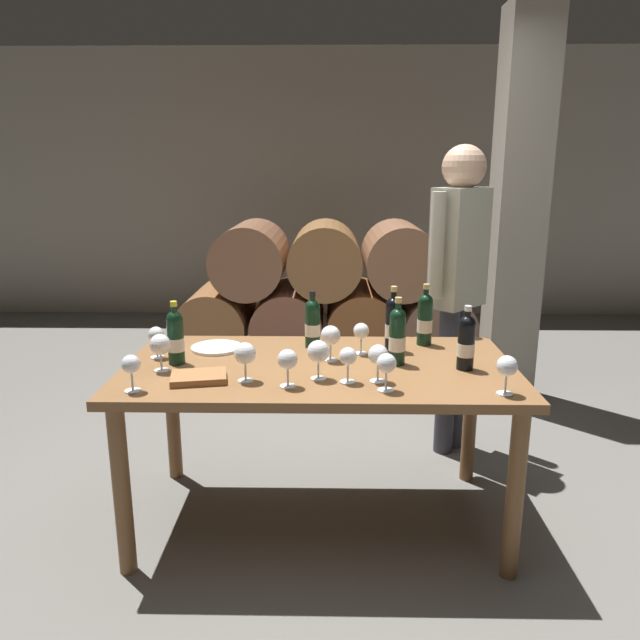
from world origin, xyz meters
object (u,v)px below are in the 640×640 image
Objects in this scene: wine_bottle_1 at (425,319)px; sommelier_presenting at (458,272)px; wine_glass_9 at (348,358)px; tasting_notebook at (199,377)px; wine_glass_3 at (131,366)px; dining_table at (319,384)px; wine_bottle_5 at (313,323)px; wine_glass_7 at (386,365)px; wine_bottle_3 at (176,337)px; wine_bottle_4 at (393,323)px; wine_glass_5 at (319,352)px; wine_glass_8 at (288,360)px; wine_glass_0 at (245,354)px; wine_bottle_2 at (397,336)px; wine_glass_11 at (507,367)px; wine_glass_2 at (331,336)px; serving_plate at (216,348)px; wine_glass_1 at (378,356)px; wine_glass_10 at (361,332)px; wine_glass_4 at (160,345)px; wine_glass_6 at (156,336)px; wine_bottle_0 at (466,342)px.

wine_bottle_1 is 0.52m from sommelier_presenting.
tasting_notebook is (-0.60, 0.01, -0.09)m from wine_glass_9.
tasting_notebook is at bearing 28.81° from wine_glass_3.
wine_bottle_5 is at bearing 97.95° from dining_table.
wine_glass_7 reaches higher than dining_table.
wine_bottle_4 is (0.97, 0.21, 0.01)m from wine_bottle_3.
wine_glass_8 is (-0.12, -0.09, -0.01)m from wine_glass_5.
wine_glass_5 reaches higher than wine_glass_9.
wine_glass_7 is at bearing -9.95° from wine_glass_0.
wine_bottle_2 is 1.95× the size of wine_glass_11.
wine_glass_5 is at bearing 11.90° from wine_glass_3.
wine_glass_2 reaches higher than wine_glass_11.
wine_bottle_1 reaches higher than wine_glass_0.
serving_plate is at bearing 144.64° from wine_glass_7.
tasting_notebook is 1.58m from sommelier_presenting.
wine_glass_0 is at bearing -146.13° from wine_bottle_1.
wine_bottle_5 reaches higher than wine_glass_3.
serving_plate is at bearing 126.88° from wine_glass_8.
wine_bottle_3 is at bearing 165.40° from wine_glass_11.
wine_bottle_4 is 0.67m from wine_glass_8.
wine_bottle_5 reaches higher than wine_glass_5.
sommelier_presenting is (0.50, 0.97, 0.17)m from wine_glass_1.
wine_glass_10 is 0.96× the size of wine_glass_11.
wine_glass_10 is (0.19, 0.35, -0.01)m from wine_glass_5.
sommelier_presenting is (0.69, 0.70, 0.17)m from wine_glass_2.
wine_glass_4 is at bearing 161.77° from wine_glass_8.
wine_glass_4 is 0.79m from wine_glass_9.
wine_bottle_5 reaches higher than dining_table.
serving_plate is at bearing -174.50° from wine_bottle_1.
wine_glass_0 is 0.99× the size of wine_glass_5.
wine_glass_0 reaches higher than wine_glass_8.
wine_bottle_1 is at bearing 29.93° from wine_glass_2.
wine_bottle_3 is at bearing 112.01° from tasting_notebook.
serving_plate is (-0.76, 0.54, -0.10)m from wine_glass_7.
wine_glass_6 is at bearing 119.38° from tasting_notebook.
wine_bottle_5 is at bearing 154.73° from wine_bottle_0.
wine_glass_9 is at bearing 168.75° from wine_glass_11.
tasting_notebook reaches higher than dining_table.
wine_bottle_3 is (-0.96, -0.01, -0.01)m from wine_bottle_2.
wine_glass_9 reaches higher than dining_table.
wine_glass_2 is (-0.57, 0.10, -0.01)m from wine_bottle_0.
wine_glass_11 is (1.42, -0.00, 0.00)m from wine_glass_3.
sommelier_presenting reaches higher than wine_glass_2.
wine_bottle_5 is 1.86× the size of wine_glass_3.
wine_glass_11 is at bearing -17.14° from tasting_notebook.
wine_glass_0 is at bearing -169.58° from wine_bottle_0.
wine_glass_4 is 1.10× the size of wine_glass_9.
wine_bottle_4 is at bearing 12.33° from wine_bottle_3.
wine_glass_5 reaches higher than wine_glass_3.
wine_bottle_4 is 2.04× the size of wine_glass_7.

